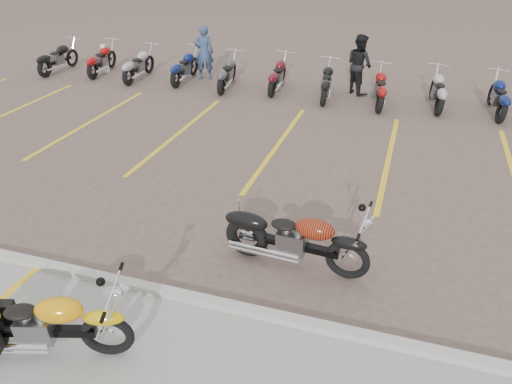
{
  "coord_description": "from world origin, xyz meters",
  "views": [
    {
      "loc": [
        3.02,
        -7.09,
        4.92
      ],
      "look_at": [
        0.66,
        0.18,
        0.75
      ],
      "focal_mm": 35.0,
      "sensor_mm": 36.0,
      "label": 1
    }
  ],
  "objects_px": {
    "yellow_cruiser": "(37,325)",
    "flame_cruiser": "(292,240)",
    "person_a": "(204,52)",
    "person_b": "(359,64)",
    "bollard": "(105,58)"
  },
  "relations": [
    {
      "from": "person_a",
      "to": "person_b",
      "type": "xyz_separation_m",
      "value": [
        5.35,
        -0.07,
        0.02
      ]
    },
    {
      "from": "yellow_cruiser",
      "to": "flame_cruiser",
      "type": "relative_size",
      "value": 0.95
    },
    {
      "from": "person_a",
      "to": "bollard",
      "type": "bearing_deg",
      "value": -20.93
    },
    {
      "from": "yellow_cruiser",
      "to": "person_a",
      "type": "relative_size",
      "value": 1.24
    },
    {
      "from": "flame_cruiser",
      "to": "person_b",
      "type": "distance_m",
      "value": 9.6
    },
    {
      "from": "yellow_cruiser",
      "to": "flame_cruiser",
      "type": "xyz_separation_m",
      "value": [
        2.57,
        2.81,
        0.01
      ]
    },
    {
      "from": "yellow_cruiser",
      "to": "person_a",
      "type": "distance_m",
      "value": 12.84
    },
    {
      "from": "bollard",
      "to": "person_a",
      "type": "bearing_deg",
      "value": 5.17
    },
    {
      "from": "bollard",
      "to": "yellow_cruiser",
      "type": "bearing_deg",
      "value": -60.47
    },
    {
      "from": "person_a",
      "to": "person_b",
      "type": "bearing_deg",
      "value": 153.12
    },
    {
      "from": "person_a",
      "to": "flame_cruiser",
      "type": "bearing_deg",
      "value": 94.16
    },
    {
      "from": "flame_cruiser",
      "to": "person_b",
      "type": "relative_size",
      "value": 1.28
    },
    {
      "from": "flame_cruiser",
      "to": "person_b",
      "type": "xyz_separation_m",
      "value": [
        -0.28,
        9.58,
        0.44
      ]
    },
    {
      "from": "flame_cruiser",
      "to": "person_a",
      "type": "relative_size",
      "value": 1.31
    },
    {
      "from": "flame_cruiser",
      "to": "bollard",
      "type": "xyz_separation_m",
      "value": [
        -9.43,
        9.31,
        0.01
      ]
    }
  ]
}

